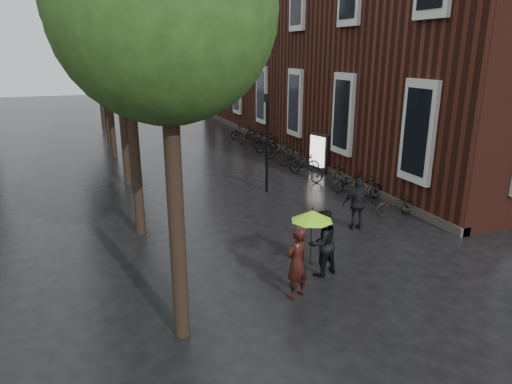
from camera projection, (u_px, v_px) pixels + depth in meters
name	position (u px, v px, depth m)	size (l,w,h in m)	color
ground	(371.00, 321.00, 10.06)	(120.00, 120.00, 0.00)	black
brick_building	(341.00, 46.00, 29.21)	(10.20, 33.20, 12.00)	#38160F
street_trees	(109.00, 37.00, 21.05)	(4.33, 34.03, 8.91)	black
person_burgundy	(297.00, 262.00, 10.82)	(0.66, 0.43, 1.82)	black
person_black	(322.00, 243.00, 11.95)	(0.88, 0.68, 1.80)	black
lime_umbrella	(312.00, 216.00, 11.13)	(1.05, 1.05, 1.55)	black
pedestrian_walking	(358.00, 204.00, 15.03)	(1.04, 0.43, 1.78)	black
parked_bicycles	(293.00, 156.00, 23.86)	(2.17, 16.54, 1.05)	black
ad_lightbox	(320.00, 152.00, 22.49)	(0.28, 1.22, 1.84)	black
lamp_post	(267.00, 134.00, 18.63)	(0.21, 0.21, 4.08)	black
cycle_sign	(136.00, 122.00, 24.91)	(0.16, 0.54, 2.99)	#262628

